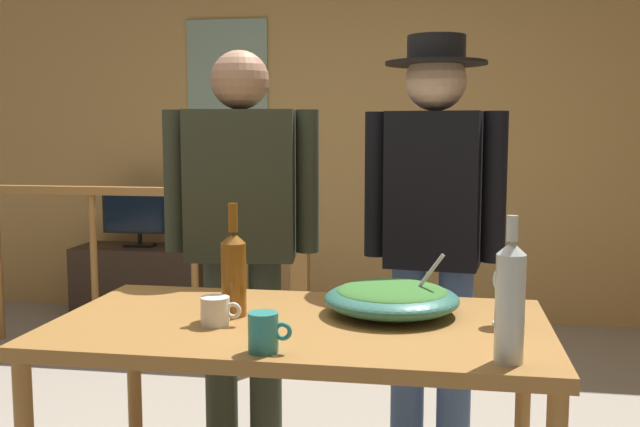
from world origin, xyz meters
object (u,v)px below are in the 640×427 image
salad_bowl (392,297)px  wine_bottle_amber (234,271)px  framed_picture (227,66)px  mug_white (216,311)px  stair_railing (165,244)px  person_standing_right (433,221)px  tv_console (141,282)px  flat_screen_tv (137,214)px  serving_table (300,346)px  person_standing_left (242,222)px  wine_glass (506,283)px  mug_teal (264,332)px  wine_bottle_clear (510,300)px

salad_bowl → wine_bottle_amber: size_ratio=1.20×
framed_picture → mug_white: 3.38m
stair_railing → wine_bottle_amber: wine_bottle_amber is taller
salad_bowl → person_standing_right: bearing=78.9°
framed_picture → tv_console: bearing=-153.1°
stair_railing → wine_bottle_amber: (1.04, -2.07, 0.27)m
mug_white → framed_picture: bearing=106.0°
flat_screen_tv → wine_bottle_amber: bearing=-61.0°
flat_screen_tv → serving_table: flat_screen_tv is taller
tv_console → serving_table: size_ratio=0.62×
person_standing_left → person_standing_right: person_standing_right is taller
salad_bowl → wine_glass: bearing=-10.9°
serving_table → mug_white: bearing=-159.4°
wine_bottle_amber → person_standing_left: person_standing_left is taller
stair_railing → salad_bowl: (1.51, -1.97, 0.18)m
serving_table → wine_bottle_amber: wine_bottle_amber is taller
framed_picture → salad_bowl: bearing=-64.5°
salad_bowl → serving_table: bearing=-154.2°
stair_railing → flat_screen_tv: bearing=126.0°
framed_picture → stair_railing: bearing=-97.6°
tv_console → salad_bowl: 3.31m
salad_bowl → person_standing_right: (0.11, 0.58, 0.17)m
wine_bottle_amber → person_standing_left: 0.70m
flat_screen_tv → mug_teal: bearing=-61.2°
tv_console → serving_table: 3.25m
flat_screen_tv → wine_bottle_clear: (2.27, -3.00, 0.18)m
wine_bottle_amber → wine_bottle_clear: bearing=-22.1°
person_standing_left → wine_glass: bearing=138.8°
framed_picture → tv_console: framed_picture is taller
framed_picture → mug_white: size_ratio=5.36×
wine_glass → person_standing_right: size_ratio=0.10×
wine_glass → mug_teal: bearing=-149.0°
person_standing_right → serving_table: bearing=69.6°
framed_picture → flat_screen_tv: (-0.57, -0.32, -1.04)m
framed_picture → person_standing_right: bearing=-57.2°
person_standing_right → framed_picture: bearing=-49.7°
mug_teal → wine_bottle_amber: bearing=117.7°
framed_picture → wine_glass: framed_picture is taller
stair_railing → serving_table: size_ratio=1.87×
tv_console → wine_bottle_clear: (2.27, -3.03, 0.67)m
flat_screen_tv → person_standing_left: size_ratio=0.30×
salad_bowl → mug_teal: (-0.29, -0.44, -0.00)m
mug_white → person_standing_right: size_ratio=0.07×
wine_bottle_clear → person_standing_right: bearing=101.3°
framed_picture → flat_screen_tv: 1.23m
salad_bowl → person_standing_left: 0.87m
tv_console → wine_glass: bearing=-49.5°
flat_screen_tv → wine_glass: (2.28, -2.65, 0.15)m
tv_console → salad_bowl: (1.95, -2.61, 0.57)m
stair_railing → mug_teal: stair_railing is taller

